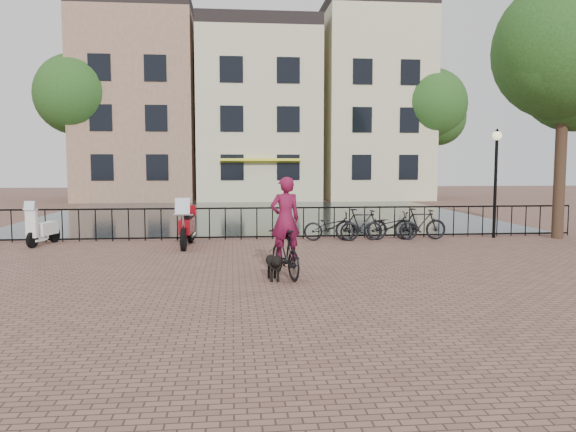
{
  "coord_description": "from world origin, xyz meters",
  "views": [
    {
      "loc": [
        -1.27,
        -9.78,
        2.39
      ],
      "look_at": [
        0.0,
        3.0,
        1.2
      ],
      "focal_mm": 35.0,
      "sensor_mm": 36.0,
      "label": 1
    }
  ],
  "objects": [
    {
      "name": "parked_bike_3",
      "position": [
        4.65,
        7.4,
        0.5
      ],
      "size": [
        1.68,
        0.54,
        1.0
      ],
      "primitive_type": "imported",
      "rotation": [
        0.0,
        0.0,
        1.53
      ],
      "color": "black",
      "rests_on": "ground"
    },
    {
      "name": "parked_bike_0",
      "position": [
        1.8,
        7.4,
        0.45
      ],
      "size": [
        1.78,
        0.81,
        0.9
      ],
      "primitive_type": "imported",
      "rotation": [
        0.0,
        0.0,
        1.45
      ],
      "color": "black",
      "rests_on": "ground"
    },
    {
      "name": "cyclist",
      "position": [
        -0.17,
        1.89,
        0.94
      ],
      "size": [
        0.92,
        1.88,
        2.48
      ],
      "rotation": [
        0.0,
        0.0,
        3.38
      ],
      "color": "black",
      "rests_on": "ground"
    },
    {
      "name": "canal_house_right",
      "position": [
        8.5,
        30.0,
        6.65
      ],
      "size": [
        7.0,
        9.0,
        13.3
      ],
      "color": "beige",
      "rests_on": "ground"
    },
    {
      "name": "canal_water",
      "position": [
        0.0,
        17.3,
        0.0
      ],
      "size": [
        20.0,
        20.0,
        0.0
      ],
      "primitive_type": "plane",
      "color": "black",
      "rests_on": "ground"
    },
    {
      "name": "canal_house_mid",
      "position": [
        0.5,
        30.0,
        5.9
      ],
      "size": [
        8.0,
        9.5,
        11.8
      ],
      "color": "beige",
      "rests_on": "ground"
    },
    {
      "name": "dog",
      "position": [
        -0.44,
        1.62,
        0.29
      ],
      "size": [
        0.35,
        0.89,
        0.58
      ],
      "rotation": [
        0.0,
        0.0,
        0.09
      ],
      "color": "black",
      "rests_on": "ground"
    },
    {
      "name": "tree_far_left",
      "position": [
        -11.0,
        27.0,
        6.73
      ],
      "size": [
        5.04,
        5.04,
        9.27
      ],
      "color": "black",
      "rests_on": "ground"
    },
    {
      "name": "ground",
      "position": [
        0.0,
        0.0,
        0.0
      ],
      "size": [
        100.0,
        100.0,
        0.0
      ],
      "primitive_type": "plane",
      "color": "brown",
      "rests_on": "ground"
    },
    {
      "name": "canal_house_left",
      "position": [
        -7.5,
        30.0,
        6.4
      ],
      "size": [
        7.5,
        9.0,
        12.8
      ],
      "color": "#82624B",
      "rests_on": "ground"
    },
    {
      "name": "tree_near_right",
      "position": [
        9.2,
        7.3,
        5.97
      ],
      "size": [
        4.48,
        4.48,
        8.24
      ],
      "color": "black",
      "rests_on": "ground"
    },
    {
      "name": "tree_far_right",
      "position": [
        12.0,
        27.0,
        6.35
      ],
      "size": [
        4.76,
        4.76,
        8.76
      ],
      "color": "black",
      "rests_on": "ground"
    },
    {
      "name": "railing",
      "position": [
        0.0,
        8.0,
        0.5
      ],
      "size": [
        20.0,
        0.05,
        1.02
      ],
      "color": "black",
      "rests_on": "ground"
    },
    {
      "name": "parked_bike_2",
      "position": [
        3.7,
        7.4,
        0.45
      ],
      "size": [
        1.73,
        0.63,
        0.9
      ],
      "primitive_type": "imported",
      "rotation": [
        0.0,
        0.0,
        1.55
      ],
      "color": "black",
      "rests_on": "ground"
    },
    {
      "name": "motorcycle",
      "position": [
        -2.59,
        6.58,
        0.75
      ],
      "size": [
        0.59,
        2.12,
        1.5
      ],
      "rotation": [
        0.0,
        0.0,
        -0.04
      ],
      "color": "maroon",
      "rests_on": "ground"
    },
    {
      "name": "lamp_post",
      "position": [
        7.2,
        7.6,
        2.38
      ],
      "size": [
        0.3,
        0.3,
        3.45
      ],
      "color": "black",
      "rests_on": "ground"
    },
    {
      "name": "parked_bike_1",
      "position": [
        2.75,
        7.4,
        0.5
      ],
      "size": [
        1.67,
        0.5,
        1.0
      ],
      "primitive_type": "imported",
      "rotation": [
        0.0,
        0.0,
        1.59
      ],
      "color": "black",
      "rests_on": "ground"
    },
    {
      "name": "scooter",
      "position": [
        -6.85,
        7.33,
        0.69
      ],
      "size": [
        0.76,
        1.54,
        1.38
      ],
      "rotation": [
        0.0,
        0.0,
        -0.24
      ],
      "color": "white",
      "rests_on": "ground"
    }
  ]
}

